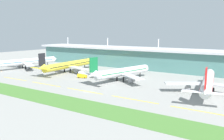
# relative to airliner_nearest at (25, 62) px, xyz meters

# --- Properties ---
(ground_plane) EXTENTS (600.00, 600.00, 0.00)m
(ground_plane) POSITION_rel_airliner_nearest_xyz_m (109.13, -38.55, -6.46)
(ground_plane) COLOR gray
(terminal_building) EXTENTS (288.00, 34.00, 28.41)m
(terminal_building) POSITION_rel_airliner_nearest_xyz_m (109.13, 66.70, 3.45)
(terminal_building) COLOR slate
(terminal_building) RESTS_ON ground
(airliner_nearest) EXTENTS (48.20, 70.67, 18.90)m
(airliner_nearest) POSITION_rel_airliner_nearest_xyz_m (0.00, 0.00, 0.00)
(airliner_nearest) COLOR white
(airliner_nearest) RESTS_ON ground
(airliner_near_middle) EXTENTS (48.64, 70.60, 18.90)m
(airliner_near_middle) POSITION_rel_airliner_nearest_xyz_m (49.95, 6.80, -0.00)
(airliner_near_middle) COLOR yellow
(airliner_near_middle) RESTS_ON ground
(airliner_center) EXTENTS (47.85, 61.24, 18.90)m
(airliner_center) POSITION_rel_airliner_nearest_xyz_m (108.43, 0.45, -0.01)
(airliner_center) COLOR silver
(airliner_center) RESTS_ON ground
(airliner_far_middle) EXTENTS (47.85, 71.75, 18.90)m
(airliner_far_middle) POSITION_rel_airliner_nearest_xyz_m (168.05, -1.12, 0.00)
(airliner_far_middle) COLOR white
(airliner_far_middle) RESTS_ON ground
(taxiway_stripe_west) EXTENTS (28.00, 0.70, 0.04)m
(taxiway_stripe_west) POSITION_rel_airliner_nearest_xyz_m (38.13, -37.84, -6.44)
(taxiway_stripe_west) COLOR yellow
(taxiway_stripe_west) RESTS_ON ground
(taxiway_stripe_mid_west) EXTENTS (28.00, 0.70, 0.04)m
(taxiway_stripe_mid_west) POSITION_rel_airliner_nearest_xyz_m (72.13, -37.84, -6.44)
(taxiway_stripe_mid_west) COLOR yellow
(taxiway_stripe_mid_west) RESTS_ON ground
(taxiway_stripe_centre) EXTENTS (28.00, 0.70, 0.04)m
(taxiway_stripe_centre) POSITION_rel_airliner_nearest_xyz_m (106.13, -37.84, -6.44)
(taxiway_stripe_centre) COLOR yellow
(taxiway_stripe_centre) RESTS_ON ground
(taxiway_stripe_mid_east) EXTENTS (28.00, 0.70, 0.04)m
(taxiway_stripe_mid_east) POSITION_rel_airliner_nearest_xyz_m (140.13, -37.84, -6.44)
(taxiway_stripe_mid_east) COLOR yellow
(taxiway_stripe_mid_east) RESTS_ON ground
(taxiway_stripe_east) EXTENTS (28.00, 0.70, 0.04)m
(taxiway_stripe_east) POSITION_rel_airliner_nearest_xyz_m (174.13, -37.84, -6.44)
(taxiway_stripe_east) COLOR yellow
(taxiway_stripe_east) RESTS_ON ground
(grass_verge) EXTENTS (300.00, 18.00, 0.10)m
(grass_verge) POSITION_rel_airliner_nearest_xyz_m (109.13, -61.23, -6.41)
(grass_verge) COLOR #477A33
(grass_verge) RESTS_ON ground
(fuel_truck) EXTENTS (7.64, 4.51, 4.95)m
(fuel_truck) POSITION_rel_airliner_nearest_xyz_m (77.20, -6.69, -4.19)
(fuel_truck) COLOR gold
(fuel_truck) RESTS_ON ground
(safety_cone_left_wingtip) EXTENTS (0.56, 0.56, 0.70)m
(safety_cone_left_wingtip) POSITION_rel_airliner_nearest_xyz_m (-2.91, -23.01, -6.11)
(safety_cone_left_wingtip) COLOR orange
(safety_cone_left_wingtip) RESTS_ON ground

